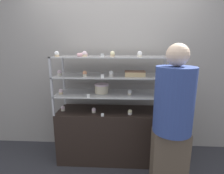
{
  "coord_description": "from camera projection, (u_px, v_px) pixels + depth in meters",
  "views": [
    {
      "loc": [
        0.12,
        -2.26,
        1.58
      ],
      "look_at": [
        0.0,
        0.0,
        1.06
      ],
      "focal_mm": 28.0,
      "sensor_mm": 36.0,
      "label": 1
    }
  ],
  "objects": [
    {
      "name": "cupcake_7",
      "position": [
        60.0,
        73.0,
        2.27
      ],
      "size": [
        0.06,
        0.06,
        0.07
      ],
      "color": "beige",
      "rests_on": "display_riser_middle"
    },
    {
      "name": "display_riser_lower",
      "position": [
        112.0,
        94.0,
        2.34
      ],
      "size": [
        1.47,
        0.48,
        0.24
      ],
      "color": "#B7B7BC",
      "rests_on": "display_base"
    },
    {
      "name": "price_tag_3",
      "position": [
        102.0,
        55.0,
        2.01
      ],
      "size": [
        0.04,
        0.0,
        0.04
      ],
      "color": "white",
      "rests_on": "display_riser_upper"
    },
    {
      "name": "cupcake_9",
      "position": [
        111.0,
        74.0,
        2.19
      ],
      "size": [
        0.06,
        0.06,
        0.07
      ],
      "color": "white",
      "rests_on": "display_riser_middle"
    },
    {
      "name": "price_tag_1",
      "position": [
        88.0,
        96.0,
        2.14
      ],
      "size": [
        0.04,
        0.0,
        0.04
      ],
      "color": "white",
      "rests_on": "display_riser_lower"
    },
    {
      "name": "cupcake_2",
      "position": [
        130.0,
        112.0,
        2.25
      ],
      "size": [
        0.05,
        0.05,
        0.07
      ],
      "color": "white",
      "rests_on": "display_base"
    },
    {
      "name": "ground_plane",
      "position": [
        112.0,
        157.0,
        2.56
      ],
      "size": [
        20.0,
        20.0,
        0.0
      ],
      "primitive_type": "plane",
      "color": "#2D2D33"
    },
    {
      "name": "cupcake_8",
      "position": [
        85.0,
        74.0,
        2.19
      ],
      "size": [
        0.06,
        0.06,
        0.07
      ],
      "color": "beige",
      "rests_on": "display_riser_middle"
    },
    {
      "name": "cupcake_6",
      "position": [
        165.0,
        94.0,
        2.19
      ],
      "size": [
        0.06,
        0.06,
        0.07
      ],
      "color": "white",
      "rests_on": "display_riser_lower"
    },
    {
      "name": "cupcake_13",
      "position": [
        112.0,
        54.0,
        2.17
      ],
      "size": [
        0.06,
        0.06,
        0.07
      ],
      "color": "#CCB28C",
      "rests_on": "display_riser_upper"
    },
    {
      "name": "donut_glazed",
      "position": [
        82.0,
        54.0,
        2.29
      ],
      "size": [
        0.15,
        0.15,
        0.04
      ],
      "color": "#EFB2BC",
      "rests_on": "display_riser_upper"
    },
    {
      "name": "cupcake_0",
      "position": [
        63.0,
        108.0,
        2.38
      ],
      "size": [
        0.05,
        0.05,
        0.07
      ],
      "color": "beige",
      "rests_on": "display_base"
    },
    {
      "name": "cupcake_14",
      "position": [
        140.0,
        54.0,
        2.12
      ],
      "size": [
        0.06,
        0.06,
        0.07
      ],
      "color": "beige",
      "rests_on": "display_riser_upper"
    },
    {
      "name": "cupcake_11",
      "position": [
        57.0,
        54.0,
        2.14
      ],
      "size": [
        0.06,
        0.06,
        0.07
      ],
      "color": "#CCB28C",
      "rests_on": "display_riser_upper"
    },
    {
      "name": "cupcake_12",
      "position": [
        85.0,
        54.0,
        2.16
      ],
      "size": [
        0.06,
        0.06,
        0.07
      ],
      "color": "#CCB28C",
      "rests_on": "display_riser_upper"
    },
    {
      "name": "display_base",
      "position": [
        112.0,
        134.0,
        2.48
      ],
      "size": [
        1.47,
        0.48,
        0.73
      ],
      "color": "black",
      "rests_on": "ground_plane"
    },
    {
      "name": "price_tag_2",
      "position": [
        102.0,
        76.0,
        2.07
      ],
      "size": [
        0.04,
        0.0,
        0.04
      ],
      "color": "white",
      "rests_on": "display_riser_middle"
    },
    {
      "name": "display_riser_middle",
      "position": [
        112.0,
        76.0,
        2.29
      ],
      "size": [
        1.47,
        0.48,
        0.24
      ],
      "color": "#B7B7BC",
      "rests_on": "display_riser_lower"
    },
    {
      "name": "cupcake_15",
      "position": [
        169.0,
        54.0,
        2.08
      ],
      "size": [
        0.06,
        0.06,
        0.07
      ],
      "color": "white",
      "rests_on": "display_riser_upper"
    },
    {
      "name": "customer_figure",
      "position": [
        172.0,
        121.0,
        1.73
      ],
      "size": [
        0.38,
        0.38,
        1.61
      ],
      "color": "brown",
      "rests_on": "ground_plane"
    },
    {
      "name": "cupcake_4",
      "position": [
        61.0,
        92.0,
        2.29
      ],
      "size": [
        0.06,
        0.06,
        0.07
      ],
      "color": "#CCB28C",
      "rests_on": "display_riser_lower"
    },
    {
      "name": "cupcake_1",
      "position": [
        94.0,
        110.0,
        2.31
      ],
      "size": [
        0.05,
        0.05,
        0.07
      ],
      "color": "beige",
      "rests_on": "display_base"
    },
    {
      "name": "back_wall",
      "position": [
        113.0,
        66.0,
        2.64
      ],
      "size": [
        8.0,
        0.05,
        2.6
      ],
      "color": "gray",
      "rests_on": "ground_plane"
    },
    {
      "name": "cupcake_10",
      "position": [
        168.0,
        75.0,
        2.11
      ],
      "size": [
        0.06,
        0.06,
        0.07
      ],
      "color": "#CCB28C",
      "rests_on": "display_riser_middle"
    },
    {
      "name": "layer_cake_centerpiece",
      "position": [
        102.0,
        88.0,
        2.34
      ],
      "size": [
        0.19,
        0.19,
        0.12
      ],
      "color": "beige",
      "rests_on": "display_riser_lower"
    },
    {
      "name": "price_tag_0",
      "position": [
        102.0,
        115.0,
        2.18
      ],
      "size": [
        0.04,
        0.0,
        0.04
      ],
      "color": "white",
      "rests_on": "display_base"
    },
    {
      "name": "cupcake_5",
      "position": [
        130.0,
        92.0,
        2.25
      ],
      "size": [
        0.06,
        0.06,
        0.07
      ],
      "color": "beige",
      "rests_on": "display_riser_lower"
    },
    {
      "name": "sheet_cake_frosted",
      "position": [
        135.0,
        73.0,
        2.21
      ],
      "size": [
        0.26,
        0.15,
        0.07
      ],
      "color": "#DBBC84",
      "rests_on": "display_riser_middle"
    },
    {
      "name": "cupcake_3",
      "position": [
        162.0,
        110.0,
        2.31
      ],
      "size": [
        0.05,
        0.05,
        0.07
      ],
      "color": "beige",
      "rests_on": "display_base"
    },
    {
      "name": "display_riser_upper",
      "position": [
        112.0,
        57.0,
        2.23
      ],
      "size": [
        1.47,
        0.48,
        0.24
      ],
      "color": "#B7B7BC",
      "rests_on": "display_riser_middle"
    }
  ]
}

